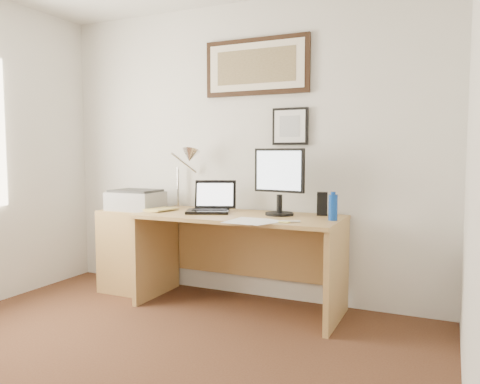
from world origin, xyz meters
The scene contains 17 objects.
wall_back centered at (0.00, 2.00, 1.25)m, with size 3.50×0.02×2.50m, color silver.
side_cabinet centered at (-0.92, 1.68, 0.36)m, with size 0.50×0.40×0.73m, color #A47B44.
water_bottle centered at (0.89, 1.64, 0.84)m, with size 0.07×0.07×0.19m, color #0C3A9E.
bottle_cap centered at (0.89, 1.64, 0.95)m, with size 0.03×0.03×0.02m, color #0C3A9E.
speaker centered at (0.75, 1.87, 0.84)m, with size 0.08×0.07×0.18m, color black.
paper_sheet_a centered at (0.33, 1.35, 0.75)m, with size 0.23×0.33×0.00m, color white.
paper_sheet_b centered at (0.46, 1.33, 0.75)m, with size 0.20×0.29×0.00m, color white.
sticky_pad centered at (0.61, 1.39, 0.76)m, with size 0.07×0.07×0.01m, color #F6EF74.
marker_pen centered at (0.65, 1.40, 0.76)m, with size 0.02×0.02×0.14m, color silver.
book centered at (-0.64, 1.61, 0.76)m, with size 0.18×0.25×0.02m, color tan.
desk centered at (0.15, 1.72, 0.51)m, with size 1.60×0.70×0.75m.
laptop centered at (-0.13, 1.68, 0.81)m, with size 0.41×0.41×0.26m.
lcd_monitor centered at (0.44, 1.73, 1.04)m, with size 0.42×0.22×0.52m.
printer centered at (-0.89, 1.69, 0.82)m, with size 0.44×0.34×0.18m.
desk_lamp centered at (-0.41, 1.81, 1.19)m, with size 0.29×0.27×0.53m.
picture_large centered at (0.15, 1.97, 1.95)m, with size 0.92×0.04×0.47m.
picture_small centered at (0.45, 1.97, 1.45)m, with size 0.30×0.03×0.30m.
Camera 1 is at (1.67, -1.68, 1.23)m, focal length 35.00 mm.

